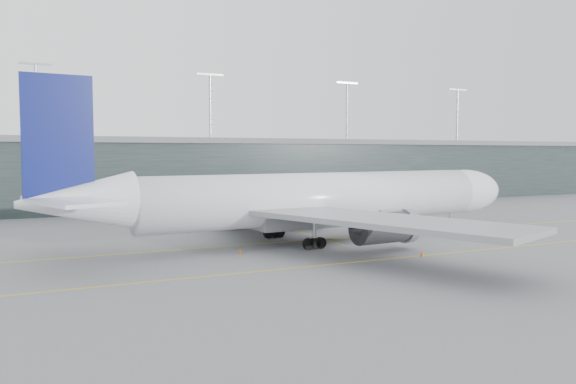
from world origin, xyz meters
name	(u,v)px	position (x,y,z in m)	size (l,w,h in m)	color
ground	(278,237)	(0.00, 0.00, 0.00)	(320.00, 320.00, 0.00)	slate
taxiline_a	(290,241)	(0.00, -4.00, 0.01)	(160.00, 0.25, 0.02)	gold
taxiline_b	(352,262)	(0.00, -20.00, 0.01)	(160.00, 0.25, 0.02)	gold
taxiline_lead_main	(258,220)	(5.00, 20.00, 0.01)	(0.25, 60.00, 0.02)	gold
terminal	(178,172)	(0.00, 58.00, 7.62)	(240.00, 36.00, 29.00)	#1D2827
main_aircraft	(318,199)	(3.60, -5.18, 5.69)	(72.38, 67.80, 20.29)	white
jet_bridge	(363,187)	(28.78, 22.92, 5.17)	(21.33, 44.87, 6.90)	#2B2B30
gse_cart	(495,228)	(31.19, -9.73, 0.77)	(2.38, 2.00, 1.39)	#B0290C
baggage_dolly	(517,234)	(32.42, -12.91, 0.17)	(2.78, 2.23, 0.28)	#343438
uld_a	(217,223)	(-5.57, 10.97, 1.05)	(2.35, 1.96, 2.00)	#36363B
uld_b	(234,223)	(-2.87, 10.68, 0.96)	(2.24, 1.90, 1.84)	#36363B
uld_c	(255,221)	(1.10, 11.55, 0.96)	(2.48, 2.29, 1.82)	#36363B
cone_nose	(483,226)	(33.06, -5.42, 0.38)	(0.48, 0.48, 0.77)	#FE570E
cone_wing_stbd	(422,253)	(9.13, -20.52, 0.37)	(0.47, 0.47, 0.74)	orange
cone_wing_port	(311,222)	(11.00, 11.21, 0.38)	(0.48, 0.48, 0.76)	#F6480D
cone_tail	(240,251)	(-9.34, -9.85, 0.34)	(0.42, 0.42, 0.67)	#D8630C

